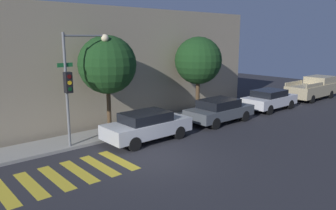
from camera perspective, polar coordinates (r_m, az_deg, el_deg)
The scene contains 11 objects.
ground_plane at distance 13.78m, azimuth -2.83°, elevation -9.38°, with size 60.00×60.00×0.00m, color #28282D.
sidewalk at distance 17.09m, azimuth -11.60°, elevation -5.15°, with size 26.00×2.00×0.14m, color gray.
building_row at distance 20.41m, azimuth -18.11°, elevation 6.51°, with size 26.00×6.00×6.63m, color gray.
crosswalk at distance 12.86m, azimuth -17.10°, elevation -11.50°, with size 4.84×2.60×0.00m.
traffic_light_pole at distance 15.03m, azimuth -15.60°, elevation 5.43°, with size 2.53×0.56×5.18m.
sedan_near_corner at distance 15.92m, azimuth -3.67°, elevation -3.59°, with size 4.37×1.81×1.44m.
sedan_middle at distance 19.54m, azimuth 8.94°, elevation -0.90°, with size 4.32×1.89×1.40m.
sedan_far_end at distance 23.78m, azimuth 17.26°, elevation 0.98°, with size 4.26×1.89×1.41m.
pickup_truck at distance 29.32m, azimuth 23.93°, elevation 2.74°, with size 5.24×1.97×1.77m.
tree_near_corner at distance 16.60m, azimuth -10.52°, elevation 6.89°, with size 2.90×2.90×5.08m.
tree_midblock at distance 20.65m, azimuth 5.29°, elevation 7.68°, with size 2.94×2.94×5.02m.
Camera 1 is at (-7.90, -10.15, 4.95)m, focal length 35.00 mm.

